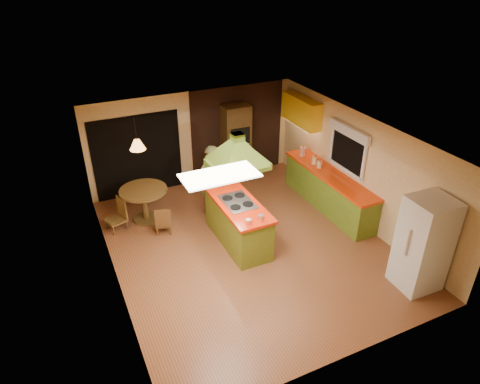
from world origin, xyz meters
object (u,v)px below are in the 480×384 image
man (212,180)px  dining_table (144,198)px  refrigerator (423,244)px  kitchen_island (238,222)px  canister_large (303,152)px  wall_oven (236,143)px

man → dining_table: bearing=-21.4°
man → refrigerator: (2.50, -3.99, 0.05)m
kitchen_island → man: man is taller
canister_large → kitchen_island: bearing=-149.3°
wall_oven → dining_table: (-2.77, -1.02, -0.48)m
man → dining_table: (-1.53, 0.35, -0.30)m
man → refrigerator: 4.71m
kitchen_island → canister_large: 3.00m
kitchen_island → wall_oven: wall_oven is taller
refrigerator → wall_oven: size_ratio=0.88×
wall_oven → canister_large: 1.80m
man → dining_table: size_ratio=1.61×
refrigerator → wall_oven: bearing=105.3°
refrigerator → dining_table: (-4.03, 4.34, -0.35)m
kitchen_island → refrigerator: (2.45, -2.65, 0.42)m
kitchen_island → canister_large: (2.54, 1.51, 0.54)m
man → canister_large: size_ratio=7.54×
man → canister_large: man is taller
kitchen_island → dining_table: bearing=132.8°
kitchen_island → wall_oven: (1.20, 2.71, 0.55)m
wall_oven → dining_table: bearing=-157.7°
wall_oven → canister_large: (1.34, -1.21, -0.01)m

